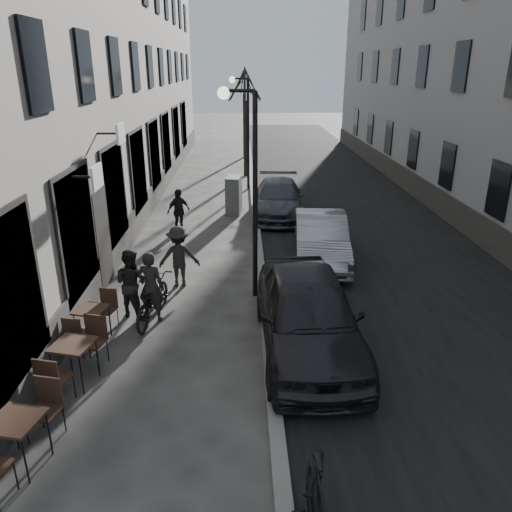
{
  "coord_description": "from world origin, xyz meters",
  "views": [
    {
      "loc": [
        -0.31,
        -5.6,
        5.5
      ],
      "look_at": [
        -0.03,
        4.11,
        1.8
      ],
      "focal_mm": 35.0,
      "sensor_mm": 36.0,
      "label": 1
    }
  ],
  "objects_px": {
    "pedestrian_near": "(131,283)",
    "car_mid": "(321,238)",
    "bistro_set_c": "(93,321)",
    "tree_near": "(245,84)",
    "bistro_set_b": "(75,359)",
    "utility_cabinet": "(234,195)",
    "car_far": "(278,199)",
    "pedestrian_mid": "(179,256)",
    "bicycle": "(152,299)",
    "streetlamp_near": "(248,173)",
    "tree_far": "(244,81)",
    "bistro_set_a": "(19,438)",
    "car_near": "(308,314)",
    "pedestrian_far": "(179,211)",
    "streetlamp_far": "(244,121)"
  },
  "relations": [
    {
      "from": "pedestrian_near",
      "to": "car_mid",
      "type": "relative_size",
      "value": 0.39
    },
    {
      "from": "bistro_set_c",
      "to": "tree_near",
      "type": "bearing_deg",
      "value": 93.85
    },
    {
      "from": "bistro_set_b",
      "to": "car_mid",
      "type": "distance_m",
      "value": 8.16
    },
    {
      "from": "bistro_set_c",
      "to": "utility_cabinet",
      "type": "distance_m",
      "value": 10.22
    },
    {
      "from": "car_mid",
      "to": "car_far",
      "type": "bearing_deg",
      "value": 105.34
    },
    {
      "from": "bistro_set_c",
      "to": "pedestrian_mid",
      "type": "xyz_separation_m",
      "value": [
        1.52,
        2.82,
        0.37
      ]
    },
    {
      "from": "bicycle",
      "to": "bistro_set_b",
      "type": "bearing_deg",
      "value": 78.47
    },
    {
      "from": "pedestrian_near",
      "to": "bistro_set_c",
      "type": "bearing_deg",
      "value": 89.1
    },
    {
      "from": "streetlamp_near",
      "to": "tree_far",
      "type": "height_order",
      "value": "tree_far"
    },
    {
      "from": "bistro_set_a",
      "to": "pedestrian_mid",
      "type": "bearing_deg",
      "value": 89.3
    },
    {
      "from": "streetlamp_near",
      "to": "pedestrian_near",
      "type": "bearing_deg",
      "value": -159.81
    },
    {
      "from": "utility_cabinet",
      "to": "car_near",
      "type": "bearing_deg",
      "value": -73.52
    },
    {
      "from": "car_mid",
      "to": "tree_near",
      "type": "bearing_deg",
      "value": 104.42
    },
    {
      "from": "utility_cabinet",
      "to": "tree_near",
      "type": "bearing_deg",
      "value": 93.28
    },
    {
      "from": "bicycle",
      "to": "bistro_set_c",
      "type": "bearing_deg",
      "value": 49.54
    },
    {
      "from": "bistro_set_a",
      "to": "pedestrian_near",
      "type": "relative_size",
      "value": 1.05
    },
    {
      "from": "bistro_set_a",
      "to": "bicycle",
      "type": "xyz_separation_m",
      "value": [
        1.16,
        4.51,
        0.01
      ]
    },
    {
      "from": "tree_far",
      "to": "pedestrian_mid",
      "type": "distance_m",
      "value": 20.76
    },
    {
      "from": "streetlamp_near",
      "to": "tree_far",
      "type": "relative_size",
      "value": 0.89
    },
    {
      "from": "car_mid",
      "to": "bicycle",
      "type": "bearing_deg",
      "value": -135.68
    },
    {
      "from": "bicycle",
      "to": "pedestrian_mid",
      "type": "relative_size",
      "value": 1.18
    },
    {
      "from": "car_far",
      "to": "utility_cabinet",
      "type": "bearing_deg",
      "value": 173.76
    },
    {
      "from": "pedestrian_far",
      "to": "pedestrian_mid",
      "type": "bearing_deg",
      "value": -124.54
    },
    {
      "from": "streetlamp_near",
      "to": "bistro_set_a",
      "type": "distance_m",
      "value": 7.18
    },
    {
      "from": "bistro_set_c",
      "to": "pedestrian_mid",
      "type": "height_order",
      "value": "pedestrian_mid"
    },
    {
      "from": "pedestrian_near",
      "to": "pedestrian_far",
      "type": "height_order",
      "value": "pedestrian_near"
    },
    {
      "from": "bistro_set_a",
      "to": "car_near",
      "type": "xyz_separation_m",
      "value": [
        4.56,
        3.09,
        0.32
      ]
    },
    {
      "from": "streetlamp_near",
      "to": "bistro_set_b",
      "type": "distance_m",
      "value": 5.57
    },
    {
      "from": "streetlamp_near",
      "to": "pedestrian_far",
      "type": "relative_size",
      "value": 3.27
    },
    {
      "from": "bistro_set_a",
      "to": "bistro_set_b",
      "type": "height_order",
      "value": "bistro_set_b"
    },
    {
      "from": "car_far",
      "to": "car_near",
      "type": "bearing_deg",
      "value": -86.8
    },
    {
      "from": "streetlamp_far",
      "to": "utility_cabinet",
      "type": "distance_m",
      "value": 4.98
    },
    {
      "from": "streetlamp_far",
      "to": "streetlamp_near",
      "type": "bearing_deg",
      "value": -90.0
    },
    {
      "from": "bicycle",
      "to": "car_far",
      "type": "relative_size",
      "value": 0.42
    },
    {
      "from": "streetlamp_near",
      "to": "tree_far",
      "type": "bearing_deg",
      "value": 89.8
    },
    {
      "from": "bistro_set_a",
      "to": "car_far",
      "type": "height_order",
      "value": "car_far"
    },
    {
      "from": "bistro_set_c",
      "to": "pedestrian_near",
      "type": "bearing_deg",
      "value": 76.7
    },
    {
      "from": "bistro_set_a",
      "to": "car_mid",
      "type": "height_order",
      "value": "car_mid"
    },
    {
      "from": "utility_cabinet",
      "to": "pedestrian_near",
      "type": "bearing_deg",
      "value": -97.1
    },
    {
      "from": "pedestrian_mid",
      "to": "bicycle",
      "type": "bearing_deg",
      "value": 73.14
    },
    {
      "from": "tree_far",
      "to": "utility_cabinet",
      "type": "xyz_separation_m",
      "value": [
        -0.54,
        -13.33,
        -3.92
      ]
    },
    {
      "from": "bistro_set_a",
      "to": "car_far",
      "type": "distance_m",
      "value": 13.92
    },
    {
      "from": "pedestrian_mid",
      "to": "utility_cabinet",
      "type": "bearing_deg",
      "value": -105.64
    },
    {
      "from": "bistro_set_a",
      "to": "bistro_set_c",
      "type": "xyz_separation_m",
      "value": [
        0.05,
        3.61,
        -0.05
      ]
    },
    {
      "from": "streetlamp_near",
      "to": "bistro_set_a",
      "type": "height_order",
      "value": "streetlamp_near"
    },
    {
      "from": "utility_cabinet",
      "to": "car_mid",
      "type": "bearing_deg",
      "value": -55.71
    },
    {
      "from": "streetlamp_far",
      "to": "car_near",
      "type": "distance_m",
      "value": 14.89
    },
    {
      "from": "bistro_set_c",
      "to": "pedestrian_near",
      "type": "distance_m",
      "value": 1.34
    },
    {
      "from": "bistro_set_c",
      "to": "pedestrian_mid",
      "type": "distance_m",
      "value": 3.23
    },
    {
      "from": "streetlamp_near",
      "to": "streetlamp_far",
      "type": "bearing_deg",
      "value": 90.0
    }
  ]
}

